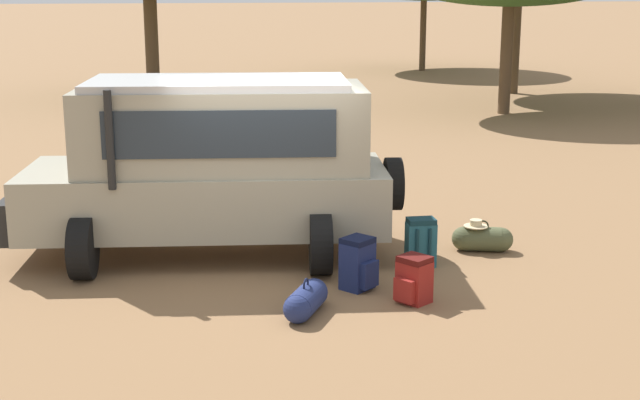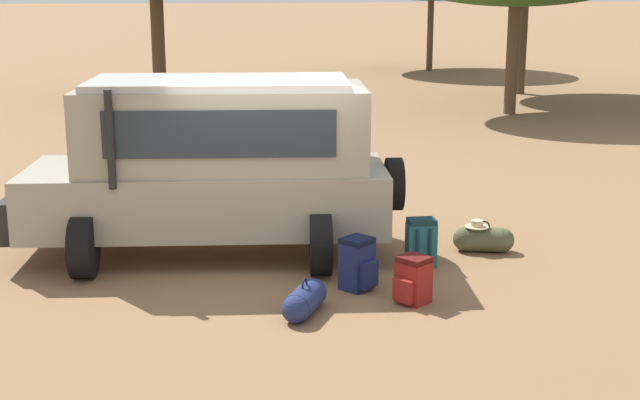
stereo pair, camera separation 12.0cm
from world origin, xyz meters
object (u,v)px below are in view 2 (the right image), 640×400
duffel_bag_soft_canvas (305,300)px  duffel_bag_low_black_case (483,239)px  safari_vehicle (214,163)px  backpack_cluster_center (358,264)px  backpack_beside_front_wheel (413,280)px  backpack_near_rear_wheel (421,243)px

duffel_bag_soft_canvas → duffel_bag_low_black_case: bearing=34.6°
duffel_bag_low_black_case → duffel_bag_soft_canvas: 3.48m
safari_vehicle → backpack_cluster_center: safari_vehicle is taller
backpack_cluster_center → duffel_bag_soft_canvas: bearing=-136.6°
safari_vehicle → duffel_bag_soft_canvas: (0.84, -2.54, -1.13)m
backpack_beside_front_wheel → duffel_bag_soft_canvas: 1.33m
backpack_near_rear_wheel → duffel_bag_soft_canvas: backpack_near_rear_wheel is taller
backpack_cluster_center → safari_vehicle: bearing=132.1°
backpack_cluster_center → duffel_bag_low_black_case: 2.43m
safari_vehicle → backpack_near_rear_wheel: size_ratio=8.29×
safari_vehicle → duffel_bag_low_black_case: size_ratio=6.51×
backpack_cluster_center → duffel_bag_low_black_case: (2.08, 1.24, -0.14)m
safari_vehicle → backpack_near_rear_wheel: (2.65, -1.04, -0.98)m
safari_vehicle → backpack_cluster_center: size_ratio=8.32×
backpack_near_rear_wheel → duffel_bag_soft_canvas: (-1.81, -1.49, -0.15)m
backpack_cluster_center → duffel_bag_low_black_case: size_ratio=0.78×
backpack_near_rear_wheel → duffel_bag_low_black_case: size_ratio=0.79×
safari_vehicle → duffel_bag_low_black_case: 3.91m
safari_vehicle → backpack_beside_front_wheel: size_ratio=9.65×
duffel_bag_soft_canvas → safari_vehicle: bearing=108.4°
safari_vehicle → duffel_bag_soft_canvas: 2.90m
backpack_beside_front_wheel → backpack_near_rear_wheel: size_ratio=0.86×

